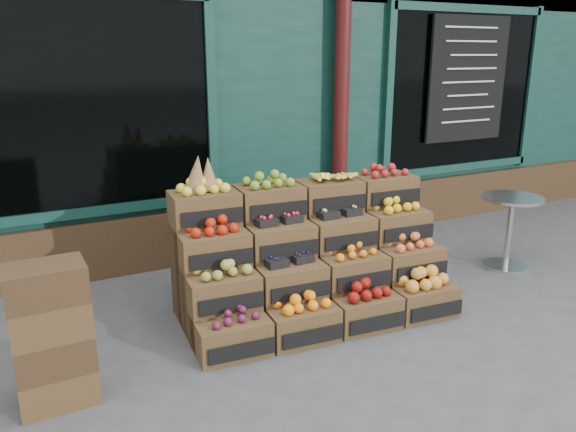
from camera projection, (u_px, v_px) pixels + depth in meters
name	position (u px, v px, depth m)	size (l,w,h in m)	color
ground	(348.00, 331.00, 4.69)	(60.00, 60.00, 0.00)	#474749
shop_facade	(163.00, 42.00, 8.37)	(12.00, 6.24, 4.80)	#10362E
crate_display	(309.00, 263.00, 4.97)	(2.40, 1.32, 1.44)	#513A20
spare_crates	(52.00, 336.00, 3.61)	(0.49, 0.34, 0.97)	#513A20
bistro_table	(510.00, 224.00, 5.95)	(0.63, 0.63, 0.79)	#AFB2B6
shopkeeper	(57.00, 165.00, 5.91)	(0.80, 0.53, 2.20)	#195827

